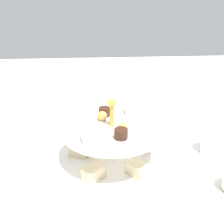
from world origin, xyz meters
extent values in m
plane|color=white|center=(0.00, 0.00, 0.00)|extent=(2.40, 2.40, 0.00)
cylinder|color=white|center=(0.00, 0.00, 0.01)|extent=(0.29, 0.29, 0.01)
cylinder|color=white|center=(0.00, 0.00, 0.10)|extent=(0.24, 0.24, 0.01)
cylinder|color=gold|center=(0.00, 0.00, 0.08)|extent=(0.01, 0.01, 0.16)
sphere|color=gold|center=(0.00, 0.00, 0.16)|extent=(0.02, 0.02, 0.02)
cube|color=beige|center=(0.00, -0.09, 0.03)|extent=(0.04, 0.05, 0.03)
cube|color=beige|center=(0.08, -0.02, 0.03)|extent=(0.06, 0.05, 0.03)
cube|color=beige|center=(0.05, 0.07, 0.03)|extent=(0.06, 0.06, 0.03)
cube|color=beige|center=(-0.05, 0.07, 0.03)|extent=(0.06, 0.06, 0.03)
cube|color=beige|center=(-0.08, -0.03, 0.03)|extent=(0.05, 0.04, 0.03)
cylinder|color=#E5C660|center=(0.04, -0.03, 0.02)|extent=(0.04, 0.04, 0.01)
cylinder|color=#381E14|center=(0.02, -0.06, 0.11)|extent=(0.03, 0.03, 0.02)
cylinder|color=#381E14|center=(-0.02, 0.06, 0.11)|extent=(0.03, 0.03, 0.02)
cube|color=silver|center=(0.05, 0.06, 0.12)|extent=(0.04, 0.04, 0.02)
cube|color=silver|center=(-0.05, -0.06, 0.12)|extent=(0.03, 0.03, 0.02)
sphere|color=gold|center=(-0.02, 0.03, 0.12)|extent=(0.02, 0.02, 0.02)
sphere|color=gold|center=(0.02, -0.03, 0.12)|extent=(0.02, 0.02, 0.02)
cylinder|color=silver|center=(0.19, 0.19, 0.06)|extent=(0.07, 0.07, 0.13)
cylinder|color=silver|center=(-0.27, -0.02, 0.04)|extent=(0.06, 0.06, 0.07)
cube|color=silver|center=(0.26, -0.19, 0.00)|extent=(0.12, 0.14, 0.00)
camera|label=1|loc=(0.04, 0.53, 0.39)|focal=40.61mm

